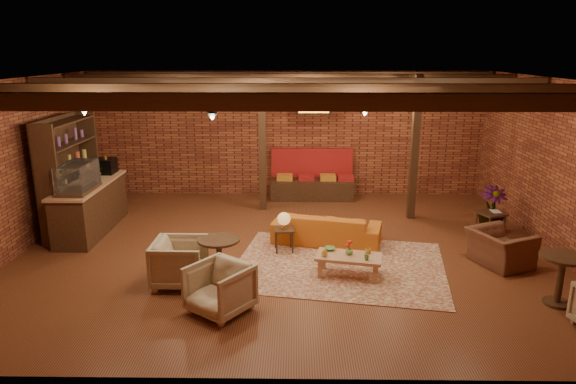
{
  "coord_description": "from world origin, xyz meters",
  "views": [
    {
      "loc": [
        0.16,
        -9.17,
        3.7
      ],
      "look_at": [
        0.03,
        0.2,
        1.1
      ],
      "focal_mm": 32.0,
      "sensor_mm": 36.0,
      "label": 1
    }
  ],
  "objects_px": {
    "armchair_a": "(180,260)",
    "side_table_lamp": "(284,222)",
    "round_table_right": "(561,272)",
    "sofa": "(327,228)",
    "armchair_b": "(220,286)",
    "armchair_right": "(501,242)",
    "round_table_left": "(219,252)",
    "coffee_table": "(348,257)",
    "plant_tall": "(497,164)",
    "side_table_book": "(491,214)"
  },
  "relations": [
    {
      "from": "armchair_a",
      "to": "round_table_right",
      "type": "distance_m",
      "value": 5.84
    },
    {
      "from": "side_table_lamp",
      "to": "round_table_left",
      "type": "relative_size",
      "value": 1.07
    },
    {
      "from": "round_table_right",
      "to": "sofa",
      "type": "bearing_deg",
      "value": 143.05
    },
    {
      "from": "side_table_lamp",
      "to": "round_table_right",
      "type": "distance_m",
      "value": 4.64
    },
    {
      "from": "armchair_a",
      "to": "armchair_right",
      "type": "xyz_separation_m",
      "value": [
        5.49,
        0.87,
        0.0
      ]
    },
    {
      "from": "armchair_right",
      "to": "round_table_right",
      "type": "height_order",
      "value": "armchair_right"
    },
    {
      "from": "armchair_b",
      "to": "armchair_right",
      "type": "relative_size",
      "value": 0.83
    },
    {
      "from": "armchair_a",
      "to": "armchair_right",
      "type": "relative_size",
      "value": 0.87
    },
    {
      "from": "round_table_right",
      "to": "plant_tall",
      "type": "bearing_deg",
      "value": 87.2
    },
    {
      "from": "armchair_b",
      "to": "armchair_right",
      "type": "distance_m",
      "value": 5.04
    },
    {
      "from": "sofa",
      "to": "round_table_right",
      "type": "distance_m",
      "value": 4.17
    },
    {
      "from": "sofa",
      "to": "plant_tall",
      "type": "bearing_deg",
      "value": -155.14
    },
    {
      "from": "coffee_table",
      "to": "round_table_right",
      "type": "height_order",
      "value": "round_table_right"
    },
    {
      "from": "side_table_book",
      "to": "round_table_right",
      "type": "bearing_deg",
      "value": -90.67
    },
    {
      "from": "armchair_a",
      "to": "armchair_b",
      "type": "xyz_separation_m",
      "value": [
        0.77,
        -0.91,
        -0.02
      ]
    },
    {
      "from": "round_table_right",
      "to": "round_table_left",
      "type": "bearing_deg",
      "value": 171.43
    },
    {
      "from": "armchair_right",
      "to": "round_table_right",
      "type": "xyz_separation_m",
      "value": [
        0.32,
        -1.46,
        0.1
      ]
    },
    {
      "from": "round_table_right",
      "to": "coffee_table",
      "type": "bearing_deg",
      "value": 162.61
    },
    {
      "from": "sofa",
      "to": "coffee_table",
      "type": "height_order",
      "value": "coffee_table"
    },
    {
      "from": "armchair_b",
      "to": "armchair_right",
      "type": "bearing_deg",
      "value": 57.19
    },
    {
      "from": "sofa",
      "to": "armchair_right",
      "type": "xyz_separation_m",
      "value": [
        3.01,
        -1.04,
        0.12
      ]
    },
    {
      "from": "coffee_table",
      "to": "plant_tall",
      "type": "bearing_deg",
      "value": 34.8
    },
    {
      "from": "sofa",
      "to": "plant_tall",
      "type": "distance_m",
      "value": 3.73
    },
    {
      "from": "armchair_b",
      "to": "plant_tall",
      "type": "bearing_deg",
      "value": 70.55
    },
    {
      "from": "sofa",
      "to": "side_table_lamp",
      "type": "relative_size",
      "value": 2.71
    },
    {
      "from": "side_table_book",
      "to": "plant_tall",
      "type": "height_order",
      "value": "plant_tall"
    },
    {
      "from": "armchair_right",
      "to": "coffee_table",
      "type": "bearing_deg",
      "value": 77.06
    },
    {
      "from": "coffee_table",
      "to": "armchair_a",
      "type": "height_order",
      "value": "armchair_a"
    },
    {
      "from": "side_table_lamp",
      "to": "armchair_b",
      "type": "relative_size",
      "value": 0.95
    },
    {
      "from": "round_table_left",
      "to": "armchair_b",
      "type": "bearing_deg",
      "value": -81.73
    },
    {
      "from": "side_table_book",
      "to": "round_table_left",
      "type": "bearing_deg",
      "value": -157.97
    },
    {
      "from": "armchair_a",
      "to": "side_table_lamp",
      "type": "bearing_deg",
      "value": -47.65
    },
    {
      "from": "armchair_a",
      "to": "armchair_b",
      "type": "height_order",
      "value": "armchair_a"
    },
    {
      "from": "round_table_left",
      "to": "armchair_a",
      "type": "distance_m",
      "value": 0.64
    },
    {
      "from": "side_table_book",
      "to": "side_table_lamp",
      "type": "bearing_deg",
      "value": -168.49
    },
    {
      "from": "armchair_b",
      "to": "round_table_right",
      "type": "height_order",
      "value": "armchair_b"
    },
    {
      "from": "coffee_table",
      "to": "side_table_lamp",
      "type": "relative_size",
      "value": 1.52
    },
    {
      "from": "coffee_table",
      "to": "round_table_left",
      "type": "height_order",
      "value": "round_table_left"
    },
    {
      "from": "armchair_right",
      "to": "round_table_right",
      "type": "distance_m",
      "value": 1.5
    },
    {
      "from": "side_table_lamp",
      "to": "armchair_a",
      "type": "relative_size",
      "value": 0.92
    },
    {
      "from": "plant_tall",
      "to": "sofa",
      "type": "bearing_deg",
      "value": -168.84
    },
    {
      "from": "round_table_left",
      "to": "plant_tall",
      "type": "height_order",
      "value": "plant_tall"
    },
    {
      "from": "armchair_a",
      "to": "armchair_right",
      "type": "distance_m",
      "value": 5.56
    },
    {
      "from": "plant_tall",
      "to": "armchair_b",
      "type": "bearing_deg",
      "value": -146.02
    },
    {
      "from": "round_table_left",
      "to": "sofa",
      "type": "bearing_deg",
      "value": 42.57
    },
    {
      "from": "round_table_left",
      "to": "armchair_right",
      "type": "relative_size",
      "value": 0.74
    },
    {
      "from": "armchair_b",
      "to": "side_table_book",
      "type": "relative_size",
      "value": 1.33
    },
    {
      "from": "coffee_table",
      "to": "armchair_b",
      "type": "height_order",
      "value": "armchair_b"
    },
    {
      "from": "armchair_b",
      "to": "side_table_book",
      "type": "distance_m",
      "value": 6.01
    },
    {
      "from": "sofa",
      "to": "round_table_left",
      "type": "distance_m",
      "value": 2.55
    }
  ]
}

